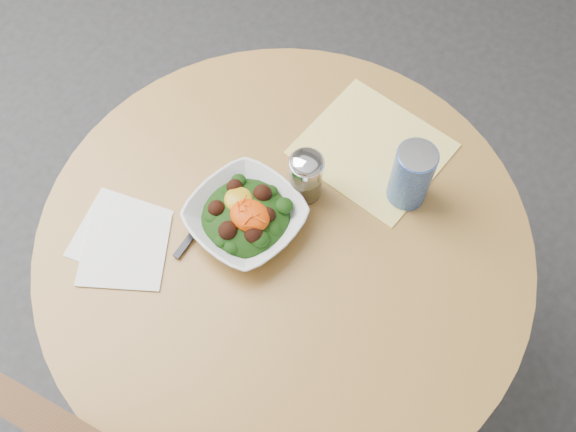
# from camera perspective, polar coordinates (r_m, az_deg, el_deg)

# --- Properties ---
(ground) EXTENTS (6.00, 6.00, 0.00)m
(ground) POSITION_cam_1_polar(r_m,az_deg,el_deg) (1.86, -0.23, -12.01)
(ground) COLOR #2E2E30
(ground) RESTS_ON ground
(table) EXTENTS (0.90, 0.90, 0.75)m
(table) POSITION_cam_1_polar(r_m,az_deg,el_deg) (1.34, -0.32, -5.73)
(table) COLOR black
(table) RESTS_ON ground
(cloth_napkin) EXTENTS (0.29, 0.27, 0.00)m
(cloth_napkin) POSITION_cam_1_polar(r_m,az_deg,el_deg) (1.26, 7.52, 5.92)
(cloth_napkin) COLOR yellow
(cloth_napkin) RESTS_ON table
(paper_napkins) EXTENTS (0.22, 0.21, 0.00)m
(paper_napkins) POSITION_cam_1_polar(r_m,az_deg,el_deg) (1.19, -14.54, -2.20)
(paper_napkins) COLOR white
(paper_napkins) RESTS_ON table
(salad_bowl) EXTENTS (0.23, 0.23, 0.07)m
(salad_bowl) POSITION_cam_1_polar(r_m,az_deg,el_deg) (1.15, -3.78, -0.04)
(salad_bowl) COLOR silver
(salad_bowl) RESTS_ON table
(fork) EXTENTS (0.02, 0.19, 0.00)m
(fork) POSITION_cam_1_polar(r_m,az_deg,el_deg) (1.18, -7.12, 0.07)
(fork) COLOR black
(fork) RESTS_ON table
(spice_shaker) EXTENTS (0.06, 0.06, 0.11)m
(spice_shaker) POSITION_cam_1_polar(r_m,az_deg,el_deg) (1.15, 1.61, 3.54)
(spice_shaker) COLOR silver
(spice_shaker) RESTS_ON table
(beverage_can) EXTENTS (0.07, 0.07, 0.14)m
(beverage_can) POSITION_cam_1_polar(r_m,az_deg,el_deg) (1.16, 10.92, 3.57)
(beverage_can) COLOR navy
(beverage_can) RESTS_ON table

